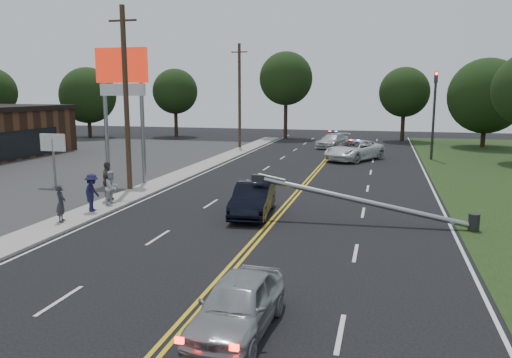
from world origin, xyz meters
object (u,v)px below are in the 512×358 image
(crashed_sedan, at_px, (253,199))
(bystander_c, at_px, (92,193))
(emergency_b, at_px, (333,141))
(emergency_a, at_px, (354,150))
(fallen_streetlight, at_px, (374,203))
(waiting_sedan, at_px, (238,305))
(utility_pole_mid, at_px, (126,99))
(utility_pole_far, at_px, (240,96))
(traffic_signal, at_px, (434,108))
(small_sign, at_px, (53,147))
(bystander_b, at_px, (112,187))
(bystander_d, at_px, (108,181))
(pylon_sign, at_px, (122,83))
(bystander_a, at_px, (61,203))

(crashed_sedan, xyz_separation_m, bystander_c, (-7.12, -1.55, 0.25))
(emergency_b, bearing_deg, emergency_a, -53.97)
(fallen_streetlight, distance_m, waiting_sedan, 10.85)
(utility_pole_mid, relative_size, emergency_b, 2.09)
(utility_pole_far, bearing_deg, emergency_a, -27.72)
(fallen_streetlight, bearing_deg, traffic_signal, 79.41)
(small_sign, bearing_deg, traffic_signal, 38.90)
(emergency_b, bearing_deg, small_sign, -99.44)
(traffic_signal, height_order, waiting_sedan, traffic_signal)
(crashed_sedan, height_order, bystander_b, bystander_b)
(emergency_a, relative_size, bystander_c, 3.42)
(utility_pole_far, height_order, emergency_a, utility_pole_far)
(crashed_sedan, height_order, bystander_d, bystander_d)
(utility_pole_mid, bearing_deg, bystander_c, -79.39)
(crashed_sedan, distance_m, waiting_sedan, 11.07)
(pylon_sign, bearing_deg, emergency_b, 66.07)
(crashed_sedan, bearing_deg, utility_pole_mid, 149.93)
(pylon_sign, height_order, emergency_b, pylon_sign)
(small_sign, height_order, traffic_signal, traffic_signal)
(utility_pole_mid, relative_size, crashed_sedan, 2.26)
(waiting_sedan, distance_m, emergency_b, 39.23)
(emergency_a, relative_size, bystander_a, 3.77)
(fallen_streetlight, bearing_deg, emergency_a, 95.71)
(utility_pole_far, distance_m, waiting_sedan, 38.24)
(small_sign, height_order, crashed_sedan, small_sign)
(utility_pole_mid, bearing_deg, emergency_b, 70.44)
(crashed_sedan, height_order, bystander_a, bystander_a)
(traffic_signal, height_order, bystander_b, traffic_signal)
(bystander_c, bearing_deg, pylon_sign, 8.55)
(fallen_streetlight, bearing_deg, bystander_a, -165.79)
(emergency_a, distance_m, bystander_b, 22.23)
(utility_pole_mid, distance_m, bystander_b, 5.64)
(pylon_sign, relative_size, utility_pole_mid, 0.80)
(emergency_b, relative_size, bystander_b, 2.94)
(waiting_sedan, bearing_deg, utility_pole_far, 108.41)
(pylon_sign, xyz_separation_m, bystander_b, (2.36, -5.67, -5.06))
(waiting_sedan, height_order, emergency_b, emergency_b)
(fallen_streetlight, relative_size, utility_pole_mid, 0.94)
(bystander_a, xyz_separation_m, bystander_c, (0.23, 1.96, 0.08))
(traffic_signal, distance_m, crashed_sedan, 23.89)
(crashed_sedan, relative_size, bystander_a, 2.84)
(traffic_signal, distance_m, emergency_a, 7.27)
(bystander_c, bearing_deg, bystander_d, 4.25)
(traffic_signal, xyz_separation_m, bystander_c, (-16.52, -23.24, -3.23))
(bystander_b, distance_m, bystander_d, 0.85)
(bystander_a, bearing_deg, emergency_a, -45.38)
(traffic_signal, height_order, crashed_sedan, traffic_signal)
(utility_pole_mid, relative_size, utility_pole_far, 1.00)
(pylon_sign, relative_size, bystander_a, 5.13)
(bystander_a, bearing_deg, fallen_streetlight, -96.56)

